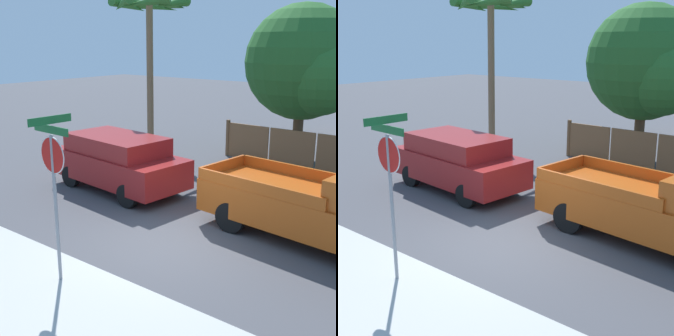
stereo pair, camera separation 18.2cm
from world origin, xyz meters
TOP-DOWN VIEW (x-y plane):
  - ground_plane at (0.00, 0.00)m, footprint 80.00×80.00m
  - sidewalk_strip at (0.00, -3.60)m, footprint 36.00×3.20m
  - oak_tree at (-0.78, 9.44)m, footprint 4.68×4.46m
  - palm_tree at (-6.54, 6.94)m, footprint 3.14×3.36m
  - red_suv at (-3.77, 2.18)m, footprint 4.77×2.48m
  - orange_pickup at (2.88, 2.15)m, footprint 5.68×2.60m
  - stop_sign at (-0.57, -2.79)m, footprint 1.05×0.94m

SIDE VIEW (x-z plane):
  - ground_plane at x=0.00m, z-range 0.00..0.00m
  - sidewalk_strip at x=0.00m, z-range 0.00..0.01m
  - orange_pickup at x=2.88m, z-range -0.02..1.85m
  - red_suv at x=-3.77m, z-range 0.07..1.86m
  - stop_sign at x=-0.57m, z-range 0.62..3.97m
  - oak_tree at x=-0.78m, z-range 0.71..6.80m
  - palm_tree at x=-6.54m, z-range 2.34..8.77m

